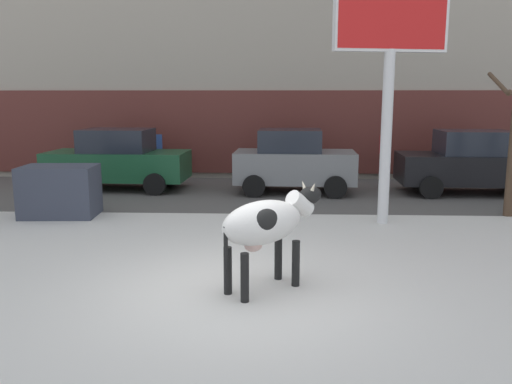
% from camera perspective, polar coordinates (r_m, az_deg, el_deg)
% --- Properties ---
extents(ground_plane, '(120.00, 120.00, 0.00)m').
position_cam_1_polar(ground_plane, '(7.94, -1.89, -10.43)').
color(ground_plane, silver).
extents(road_strip, '(60.00, 5.60, 0.01)m').
position_cam_1_polar(road_strip, '(15.50, 0.23, -0.08)').
color(road_strip, '#514F4C').
rests_on(road_strip, ground).
extents(cow_holstein, '(1.68, 1.58, 1.54)m').
position_cam_1_polar(cow_holstein, '(7.62, 1.11, -3.43)').
color(cow_holstein, silver).
rests_on(cow_holstein, ground).
extents(billboard, '(2.50, 0.74, 5.56)m').
position_cam_1_polar(billboard, '(11.97, 14.46, 17.24)').
color(billboard, silver).
rests_on(billboard, ground).
extents(car_darkgreen_sedan, '(4.26, 2.11, 1.84)m').
position_cam_1_polar(car_darkgreen_sedan, '(16.52, -14.76, 3.40)').
color(car_darkgreen_sedan, '#194C2D').
rests_on(car_darkgreen_sedan, ground).
extents(car_grey_hatchback, '(3.56, 2.03, 1.86)m').
position_cam_1_polar(car_grey_hatchback, '(15.47, 4.11, 3.34)').
color(car_grey_hatchback, slate).
rests_on(car_grey_hatchback, ground).
extents(car_black_sedan, '(4.26, 2.11, 1.84)m').
position_cam_1_polar(car_black_sedan, '(16.48, 22.46, 2.94)').
color(car_black_sedan, black).
rests_on(car_black_sedan, ground).
extents(pedestrian_near_billboard, '(0.36, 0.24, 1.73)m').
position_cam_1_polar(pedestrian_near_billboard, '(18.46, 13.67, 4.07)').
color(pedestrian_near_billboard, '#282833').
rests_on(pedestrian_near_billboard, ground).
extents(pedestrian_by_cars, '(0.36, 0.24, 1.73)m').
position_cam_1_polar(pedestrian_by_cars, '(18.57, -10.57, 4.22)').
color(pedestrian_by_cars, '#282833').
rests_on(pedestrian_by_cars, ground).
extents(pedestrian_far_left, '(0.36, 0.24, 1.73)m').
position_cam_1_polar(pedestrian_far_left, '(19.29, 22.59, 3.82)').
color(pedestrian_far_left, '#282833').
rests_on(pedestrian_far_left, ground).
extents(dumpster, '(1.76, 1.20, 1.20)m').
position_cam_1_polar(dumpster, '(13.27, -20.51, 0.09)').
color(dumpster, '#383D4C').
rests_on(dumpster, ground).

